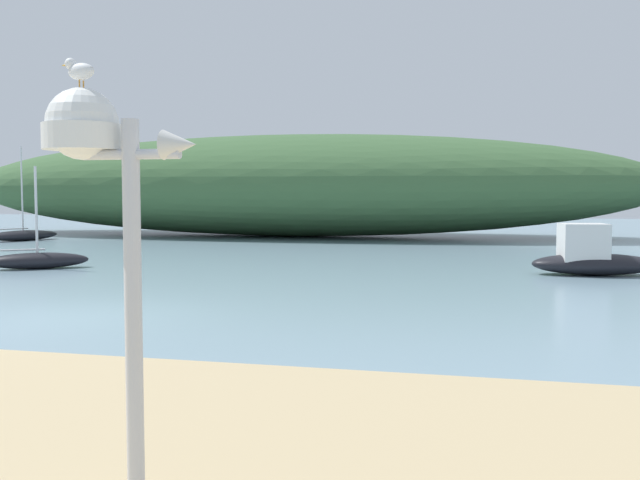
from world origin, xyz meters
The scene contains 7 objects.
ground_plane centered at (0.00, 0.00, 0.00)m, with size 120.00×120.00×0.00m, color #7A99A8.
distant_hill centered at (-3.15, 26.22, 2.81)m, with size 39.72×10.95×5.61m, color #3D6038.
mast_structure centered at (4.99, -7.38, 2.55)m, with size 1.10×0.54×2.84m.
seagull_on_radar centered at (4.88, -7.37, 3.16)m, with size 0.28×0.13×0.21m.
motorboat_west_reach centered at (10.59, 9.62, 0.52)m, with size 3.73×1.81×1.48m.
sailboat_inner_mooring centered at (-5.97, 7.48, 0.27)m, with size 2.99×2.48×3.19m.
sailboat_by_sandbar centered at (-14.94, 19.08, 0.28)m, with size 2.55×3.91×4.69m.
Camera 1 is at (7.59, -11.73, 2.31)m, focal length 39.49 mm.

